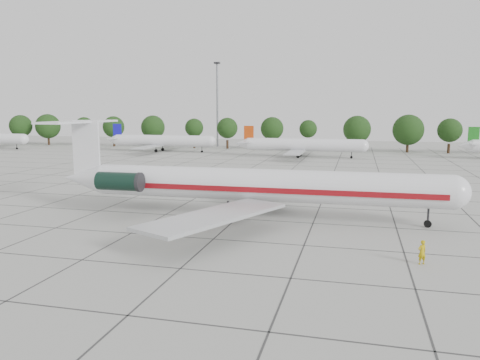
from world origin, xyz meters
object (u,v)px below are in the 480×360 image
Objects in this scene: main_airliner at (240,184)px; bg_airliner_b at (162,141)px; ground_crew at (422,252)px; bg_airliner_c at (303,145)px; floodlight_mast at (217,100)px.

bg_airliner_b is at bearing 118.68° from main_airliner.
ground_crew is 78.23m from bg_airliner_c.
ground_crew is 113.71m from floodlight_mast.
bg_airliner_c is at bearing -107.14° from ground_crew.
bg_airliner_c is (-17.66, 76.19, 1.99)m from ground_crew.
ground_crew is 0.07× the size of floodlight_mast.
main_airliner is 1.71× the size of floodlight_mast.
main_airliner is at bearing -89.18° from bg_airliner_c.
floodlight_mast is at bearing 107.64° from main_airliner.
ground_crew is at bearing -35.22° from main_airliner.
floodlight_mast reaches higher than bg_airliner_c.
bg_airliner_c is (38.77, -5.81, 0.00)m from bg_airliner_b.
main_airliner is at bearing -60.61° from bg_airliner_b.
ground_crew is 99.56m from bg_airliner_b.
ground_crew is (16.74, -11.51, -2.68)m from main_airliner.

